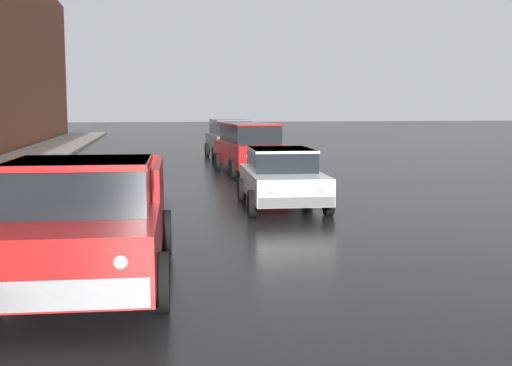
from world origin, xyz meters
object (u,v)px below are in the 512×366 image
(suv_red_parked_kerbside_mid, at_px, (249,146))
(suv_grey_parked_far_down_block, at_px, (230,138))
(sedan_white_parked_kerbside_close, at_px, (282,177))
(pickup_truck_red_approaching_near_lane, at_px, (89,219))

(suv_red_parked_kerbside_mid, bearing_deg, suv_grey_parked_far_down_block, 89.16)
(sedan_white_parked_kerbside_close, height_order, suv_grey_parked_far_down_block, suv_grey_parked_far_down_block)
(sedan_white_parked_kerbside_close, height_order, suv_red_parked_kerbside_mid, suv_red_parked_kerbside_mid)
(pickup_truck_red_approaching_near_lane, bearing_deg, suv_red_parked_kerbside_mid, 72.67)
(pickup_truck_red_approaching_near_lane, relative_size, sedan_white_parked_kerbside_close, 1.33)
(sedan_white_parked_kerbside_close, xyz_separation_m, suv_grey_parked_far_down_block, (0.50, 14.47, 0.24))
(sedan_white_parked_kerbside_close, bearing_deg, suv_grey_parked_far_down_block, 88.04)
(pickup_truck_red_approaching_near_lane, distance_m, suv_red_parked_kerbside_mid, 14.57)
(suv_red_parked_kerbside_mid, relative_size, suv_grey_parked_far_down_block, 1.05)
(pickup_truck_red_approaching_near_lane, height_order, suv_grey_parked_far_down_block, suv_grey_parked_far_down_block)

